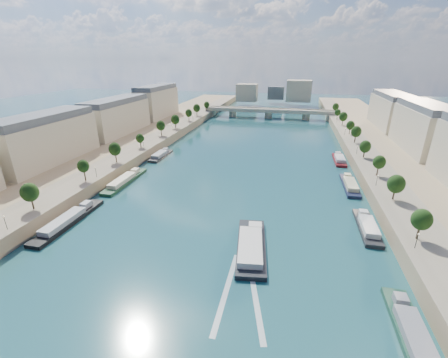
% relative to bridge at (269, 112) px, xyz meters
% --- Properties ---
extents(ground, '(700.00, 700.00, 0.00)m').
position_rel_bridge_xyz_m(ground, '(0.00, -140.52, -5.08)').
color(ground, '#0B2B33').
rests_on(ground, ground).
extents(quay_left, '(44.00, 520.00, 5.00)m').
position_rel_bridge_xyz_m(quay_left, '(-72.00, -140.52, -2.58)').
color(quay_left, '#9E8460').
rests_on(quay_left, ground).
extents(quay_right, '(44.00, 520.00, 5.00)m').
position_rel_bridge_xyz_m(quay_right, '(72.00, -140.52, -2.58)').
color(quay_right, '#9E8460').
rests_on(quay_right, ground).
extents(pave_left, '(14.00, 520.00, 0.10)m').
position_rel_bridge_xyz_m(pave_left, '(-57.00, -140.52, -0.03)').
color(pave_left, gray).
rests_on(pave_left, quay_left).
extents(pave_right, '(14.00, 520.00, 0.10)m').
position_rel_bridge_xyz_m(pave_right, '(57.00, -140.52, -0.03)').
color(pave_right, gray).
rests_on(pave_right, quay_right).
extents(trees_left, '(4.80, 268.80, 8.26)m').
position_rel_bridge_xyz_m(trees_left, '(-55.00, -138.52, 5.39)').
color(trees_left, '#382B1E').
rests_on(trees_left, ground).
extents(trees_right, '(4.80, 268.80, 8.26)m').
position_rel_bridge_xyz_m(trees_right, '(55.00, -130.52, 5.39)').
color(trees_right, '#382B1E').
rests_on(trees_right, ground).
extents(lamps_left, '(0.36, 200.36, 4.28)m').
position_rel_bridge_xyz_m(lamps_left, '(-52.50, -150.52, 2.70)').
color(lamps_left, black).
rests_on(lamps_left, ground).
extents(lamps_right, '(0.36, 200.36, 4.28)m').
position_rel_bridge_xyz_m(lamps_right, '(52.50, -135.52, 2.70)').
color(lamps_right, black).
rests_on(lamps_right, ground).
extents(buildings_left, '(16.00, 226.00, 23.20)m').
position_rel_bridge_xyz_m(buildings_left, '(-85.00, -128.52, 11.37)').
color(buildings_left, '#BEB092').
rests_on(buildings_left, ground).
extents(skyline, '(79.00, 42.00, 22.00)m').
position_rel_bridge_xyz_m(skyline, '(3.19, 79.01, 9.57)').
color(skyline, '#BEB092').
rests_on(skyline, ground).
extents(bridge, '(112.00, 12.00, 8.15)m').
position_rel_bridge_xyz_m(bridge, '(0.00, 0.00, 0.00)').
color(bridge, '#C1B79E').
rests_on(bridge, ground).
extents(tour_barge, '(10.92, 27.20, 3.69)m').
position_rel_bridge_xyz_m(tour_barge, '(12.56, -197.54, -4.11)').
color(tour_barge, black).
rests_on(tour_barge, ground).
extents(wake, '(10.92, 26.01, 0.04)m').
position_rel_bridge_xyz_m(wake, '(12.56, -214.17, -5.06)').
color(wake, silver).
rests_on(wake, ground).
extents(moored_barges_left, '(5.00, 129.18, 3.60)m').
position_rel_bridge_xyz_m(moored_barges_left, '(-45.50, -179.79, -4.24)').
color(moored_barges_left, maroon).
rests_on(moored_barges_left, ground).
extents(moored_barges_right, '(5.00, 161.65, 3.60)m').
position_rel_bridge_xyz_m(moored_barges_right, '(45.50, -183.54, -4.24)').
color(moored_barges_right, black).
rests_on(moored_barges_right, ground).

